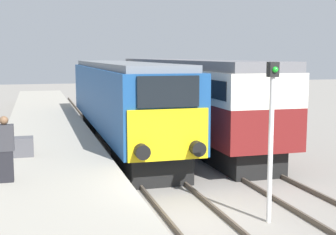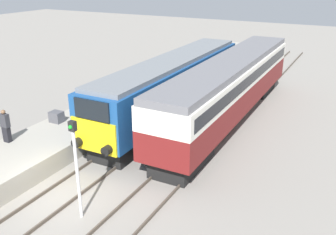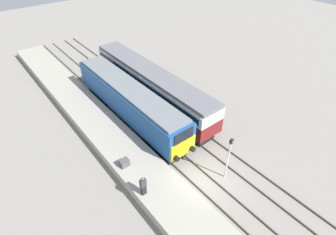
{
  "view_description": "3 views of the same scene",
  "coord_description": "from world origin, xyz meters",
  "px_view_note": "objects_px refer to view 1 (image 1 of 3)",
  "views": [
    {
      "loc": [
        -3.77,
        -10.64,
        4.11
      ],
      "look_at": [
        0.0,
        2.56,
        2.29
      ],
      "focal_mm": 50.0,
      "sensor_mm": 36.0,
      "label": 1
    },
    {
      "loc": [
        10.21,
        -9.64,
        8.82
      ],
      "look_at": [
        1.7,
        6.56,
        1.6
      ],
      "focal_mm": 40.0,
      "sensor_mm": 36.0,
      "label": 2
    },
    {
      "loc": [
        -10.25,
        -8.36,
        16.33
      ],
      "look_at": [
        1.7,
        6.56,
        1.6
      ],
      "focal_mm": 28.0,
      "sensor_mm": 36.0,
      "label": 3
    }
  ],
  "objects_px": {
    "passenger_carriage": "(184,91)",
    "person_on_platform": "(5,149)",
    "signal_post": "(271,129)",
    "luggage_crate": "(22,147)",
    "locomotive": "(121,98)"
  },
  "relations": [
    {
      "from": "locomotive",
      "to": "signal_post",
      "type": "relative_size",
      "value": 4.11
    },
    {
      "from": "locomotive",
      "to": "signal_post",
      "type": "xyz_separation_m",
      "value": [
        1.7,
        -11.04,
        0.19
      ]
    },
    {
      "from": "person_on_platform",
      "to": "signal_post",
      "type": "distance_m",
      "value": 6.59
    },
    {
      "from": "passenger_carriage",
      "to": "person_on_platform",
      "type": "relative_size",
      "value": 10.69
    },
    {
      "from": "passenger_carriage",
      "to": "person_on_platform",
      "type": "bearing_deg",
      "value": -128.22
    },
    {
      "from": "passenger_carriage",
      "to": "signal_post",
      "type": "xyz_separation_m",
      "value": [
        -1.7,
        -12.14,
        -0.02
      ]
    },
    {
      "from": "passenger_carriage",
      "to": "signal_post",
      "type": "relative_size",
      "value": 4.51
    },
    {
      "from": "person_on_platform",
      "to": "luggage_crate",
      "type": "relative_size",
      "value": 2.39
    },
    {
      "from": "locomotive",
      "to": "passenger_carriage",
      "type": "height_order",
      "value": "passenger_carriage"
    },
    {
      "from": "passenger_carriage",
      "to": "luggage_crate",
      "type": "bearing_deg",
      "value": -137.41
    },
    {
      "from": "locomotive",
      "to": "passenger_carriage",
      "type": "relative_size",
      "value": 0.91
    },
    {
      "from": "locomotive",
      "to": "person_on_platform",
      "type": "height_order",
      "value": "locomotive"
    },
    {
      "from": "passenger_carriage",
      "to": "signal_post",
      "type": "height_order",
      "value": "signal_post"
    },
    {
      "from": "person_on_platform",
      "to": "luggage_crate",
      "type": "xyz_separation_m",
      "value": [
        0.31,
        3.07,
        -0.53
      ]
    },
    {
      "from": "locomotive",
      "to": "signal_post",
      "type": "height_order",
      "value": "signal_post"
    }
  ]
}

